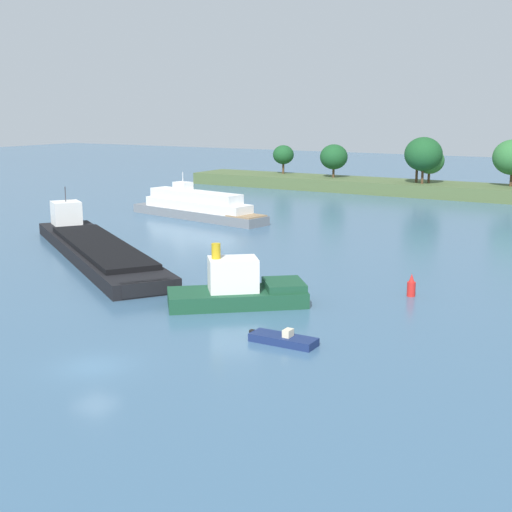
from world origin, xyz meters
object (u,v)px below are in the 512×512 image
object	(u,v)px
cargo_barge	(95,248)
fishing_skiff	(283,339)
tugboat	(239,289)
white_riverboat	(197,207)
channel_buoy_red	(411,287)

from	to	relation	value
cargo_barge	fishing_skiff	size ratio (longest dim) A/B	6.71
cargo_barge	tugboat	bearing A→B (deg)	-19.54
white_riverboat	tugboat	size ratio (longest dim) A/B	2.13
cargo_barge	channel_buoy_red	world-z (taller)	cargo_barge
white_riverboat	channel_buoy_red	world-z (taller)	white_riverboat
channel_buoy_red	fishing_skiff	bearing A→B (deg)	-101.76
cargo_barge	channel_buoy_red	bearing A→B (deg)	2.38
cargo_barge	fishing_skiff	xyz separation A→B (m)	(30.28, -14.60, -0.67)
channel_buoy_red	cargo_barge	bearing A→B (deg)	-177.62
cargo_barge	fishing_skiff	bearing A→B (deg)	-25.75
channel_buoy_red	tugboat	bearing A→B (deg)	-138.68
cargo_barge	channel_buoy_red	distance (m)	33.64
cargo_barge	channel_buoy_red	xyz separation A→B (m)	(33.61, 1.40, -0.15)
white_riverboat	fishing_skiff	xyz separation A→B (m)	(36.30, -41.48, -1.37)
white_riverboat	fishing_skiff	world-z (taller)	white_riverboat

